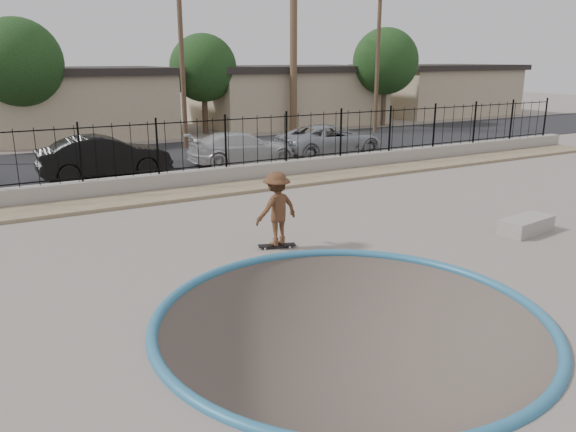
% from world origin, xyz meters
% --- Properties ---
extents(ground, '(120.00, 120.00, 2.20)m').
position_xyz_m(ground, '(0.00, 12.00, -1.10)').
color(ground, gray).
rests_on(ground, ground).
extents(bowl_pit, '(6.84, 6.84, 1.80)m').
position_xyz_m(bowl_pit, '(0.00, -1.00, 0.00)').
color(bowl_pit, '#52463F').
rests_on(bowl_pit, ground).
extents(coping_ring, '(7.04, 7.04, 0.20)m').
position_xyz_m(coping_ring, '(0.00, -1.00, 0.00)').
color(coping_ring, teal).
rests_on(coping_ring, ground).
extents(rock_strip, '(42.00, 1.60, 0.11)m').
position_xyz_m(rock_strip, '(0.00, 9.20, 0.06)').
color(rock_strip, tan).
rests_on(rock_strip, ground).
extents(retaining_wall, '(42.00, 0.45, 0.60)m').
position_xyz_m(retaining_wall, '(0.00, 10.30, 0.30)').
color(retaining_wall, '#A2978E').
rests_on(retaining_wall, ground).
extents(fence, '(40.00, 0.04, 1.80)m').
position_xyz_m(fence, '(0.00, 10.30, 1.50)').
color(fence, black).
rests_on(fence, retaining_wall).
extents(street, '(90.00, 8.00, 0.04)m').
position_xyz_m(street, '(0.00, 17.00, 0.02)').
color(street, black).
rests_on(street, ground).
extents(house_center, '(10.60, 8.60, 3.90)m').
position_xyz_m(house_center, '(0.00, 26.50, 1.97)').
color(house_center, tan).
rests_on(house_center, ground).
extents(house_east, '(12.60, 8.60, 3.90)m').
position_xyz_m(house_east, '(14.00, 26.50, 1.97)').
color(house_east, tan).
rests_on(house_east, ground).
extents(house_east_far, '(11.60, 8.60, 3.90)m').
position_xyz_m(house_east_far, '(28.00, 26.50, 1.97)').
color(house_east_far, tan).
rests_on(house_east_far, ground).
extents(palm_right, '(2.30, 2.30, 10.30)m').
position_xyz_m(palm_right, '(12.00, 22.00, 7.33)').
color(palm_right, brown).
rests_on(palm_right, ground).
extents(utility_pole_mid, '(1.70, 0.24, 9.50)m').
position_xyz_m(utility_pole_mid, '(4.00, 19.00, 4.96)').
color(utility_pole_mid, '#473323').
rests_on(utility_pole_mid, ground).
extents(utility_pole_right, '(1.70, 0.24, 9.00)m').
position_xyz_m(utility_pole_right, '(16.00, 19.00, 4.70)').
color(utility_pole_right, '#473323').
rests_on(utility_pole_right, ground).
extents(street_tree_left, '(4.32, 4.32, 6.36)m').
position_xyz_m(street_tree_left, '(-3.00, 23.00, 4.19)').
color(street_tree_left, '#473323').
rests_on(street_tree_left, ground).
extents(street_tree_mid, '(3.96, 3.96, 5.83)m').
position_xyz_m(street_tree_mid, '(7.00, 24.00, 3.84)').
color(street_tree_mid, '#473323').
rests_on(street_tree_mid, ground).
extents(street_tree_right, '(4.32, 4.32, 6.36)m').
position_xyz_m(street_tree_right, '(19.00, 22.00, 4.19)').
color(street_tree_right, '#473323').
rests_on(street_tree_right, ground).
extents(skater, '(1.23, 0.83, 1.77)m').
position_xyz_m(skater, '(0.67, 3.00, 0.88)').
color(skater, brown).
rests_on(skater, ground).
extents(skateboard, '(0.93, 0.50, 0.08)m').
position_xyz_m(skateboard, '(0.67, 3.00, 0.06)').
color(skateboard, black).
rests_on(skateboard, ground).
extents(concrete_ledge, '(1.68, 0.91, 0.40)m').
position_xyz_m(concrete_ledge, '(6.97, 0.90, 0.20)').
color(concrete_ledge, gray).
rests_on(concrete_ledge, ground).
extents(car_b, '(4.82, 1.73, 1.58)m').
position_xyz_m(car_b, '(-1.15, 13.40, 0.83)').
color(car_b, black).
rests_on(car_b, street).
extents(car_c, '(4.85, 2.36, 1.36)m').
position_xyz_m(car_c, '(4.58, 13.40, 0.71)').
color(car_c, '#BABABC').
rests_on(car_c, street).
extents(car_d, '(5.25, 2.55, 1.44)m').
position_xyz_m(car_d, '(9.06, 13.40, 0.76)').
color(car_d, '#94979C').
rests_on(car_d, street).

